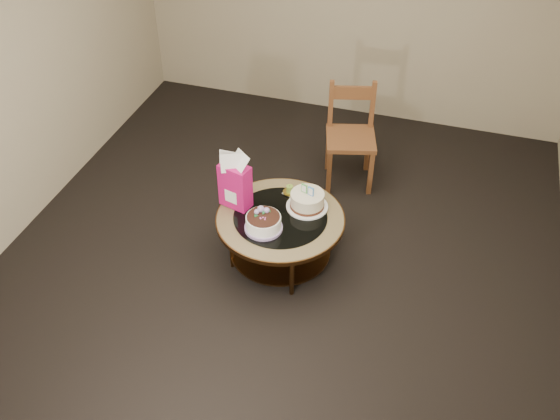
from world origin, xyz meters
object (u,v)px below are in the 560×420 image
(decorated_cake, at_px, (263,223))
(gift_bag, at_px, (235,181))
(coffee_table, at_px, (280,224))
(cream_cake, at_px, (307,201))
(dining_chair, at_px, (351,135))

(decorated_cake, distance_m, gift_bag, 0.41)
(coffee_table, relative_size, decorated_cake, 3.48)
(cream_cake, bearing_deg, dining_chair, 103.15)
(decorated_cake, bearing_deg, gift_bag, 144.81)
(coffee_table, bearing_deg, gift_bag, 174.36)
(cream_cake, relative_size, gift_bag, 0.69)
(decorated_cake, distance_m, cream_cake, 0.43)
(cream_cake, distance_m, gift_bag, 0.59)
(cream_cake, bearing_deg, coffee_table, -114.93)
(cream_cake, distance_m, dining_chair, 1.09)
(decorated_cake, height_order, cream_cake, cream_cake)
(coffee_table, xyz_separation_m, decorated_cake, (-0.08, -0.17, 0.14))
(dining_chair, bearing_deg, decorated_cake, -119.42)
(decorated_cake, height_order, dining_chair, dining_chair)
(cream_cake, xyz_separation_m, dining_chair, (0.12, 1.08, -0.04))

